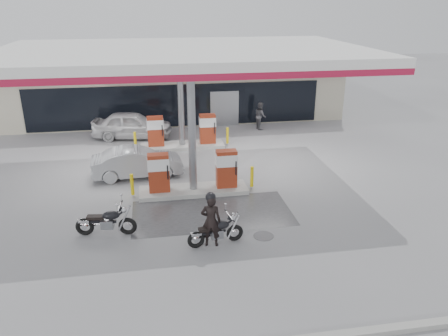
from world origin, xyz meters
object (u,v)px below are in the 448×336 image
object	(u,v)px
main_motorcycle	(217,232)
parked_motorcycle	(107,222)
pump_island_far	(182,135)
sedan_white	(132,125)
hatchback_silver	(137,162)
attendant	(260,116)
pump_island_near	(193,177)
parked_car_left	(101,115)
biker_main	(211,221)

from	to	relation	value
main_motorcycle	parked_motorcycle	xyz separation A→B (m)	(-3.61, 1.23, 0.04)
pump_island_far	parked_motorcycle	distance (m)	9.58
sedan_white	hatchback_silver	size ratio (longest dim) A/B	1.12
main_motorcycle	attendant	xyz separation A→B (m)	(4.72, 13.03, 0.40)
pump_island_near	parked_car_left	distance (m)	12.36
pump_island_far	biker_main	distance (m)	10.27
main_motorcycle	sedan_white	xyz separation A→B (m)	(-3.03, 12.43, 0.33)
sedan_white	hatchback_silver	distance (m)	6.01
biker_main	attendant	bearing A→B (deg)	-100.31
pump_island_far	parked_car_left	xyz separation A→B (m)	(-4.74, 5.42, -0.04)
hatchback_silver	sedan_white	bearing A→B (deg)	-0.37
pump_island_far	parked_car_left	distance (m)	7.20
pump_island_far	sedan_white	distance (m)	3.48
pump_island_far	attendant	world-z (taller)	pump_island_far
parked_motorcycle	parked_car_left	world-z (taller)	parked_car_left
sedan_white	attendant	world-z (taller)	attendant
parked_motorcycle	parked_car_left	bearing A→B (deg)	103.31
pump_island_far	hatchback_silver	bearing A→B (deg)	-121.31
biker_main	pump_island_far	bearing A→B (deg)	-78.90
hatchback_silver	parked_motorcycle	bearing A→B (deg)	165.51
biker_main	hatchback_silver	size ratio (longest dim) A/B	0.44
main_motorcycle	sedan_white	distance (m)	12.80
parked_car_left	main_motorcycle	bearing A→B (deg)	-149.25
main_motorcycle	parked_car_left	world-z (taller)	parked_car_left
biker_main	parked_car_left	bearing A→B (deg)	-62.41
pump_island_near	parked_car_left	xyz separation A→B (m)	(-4.74, 11.42, -0.04)
biker_main	sedan_white	bearing A→B (deg)	-66.87
attendant	hatchback_silver	size ratio (longest dim) A/B	0.41
main_motorcycle	parked_motorcycle	distance (m)	3.81
pump_island_far	biker_main	xyz separation A→B (m)	(0.15, -10.27, 0.19)
main_motorcycle	attendant	distance (m)	13.87
parked_car_left	sedan_white	bearing A→B (deg)	-134.81
pump_island_far	hatchback_silver	world-z (taller)	pump_island_far
sedan_white	parked_car_left	size ratio (longest dim) A/B	0.99
parked_motorcycle	parked_car_left	xyz separation A→B (m)	(-1.47, 14.42, 0.19)
biker_main	hatchback_silver	bearing A→B (deg)	-58.90
attendant	parked_motorcycle	bearing A→B (deg)	140.73
main_motorcycle	pump_island_near	bearing A→B (deg)	84.59
attendant	hatchback_silver	bearing A→B (deg)	127.79
attendant	parked_car_left	xyz separation A→B (m)	(-9.80, 2.62, -0.17)
parked_motorcycle	attendant	world-z (taller)	attendant
parked_motorcycle	hatchback_silver	bearing A→B (deg)	87.04
pump_island_near	biker_main	xyz separation A→B (m)	(0.15, -4.27, 0.19)
main_motorcycle	parked_motorcycle	bearing A→B (deg)	151.24
pump_island_near	pump_island_far	distance (m)	6.00
pump_island_far	biker_main	bearing A→B (deg)	-89.18
pump_island_near	hatchback_silver	world-z (taller)	pump_island_near
pump_island_near	pump_island_far	world-z (taller)	same
biker_main	sedan_white	xyz separation A→B (m)	(-2.84, 12.47, -0.12)
biker_main	attendant	size ratio (longest dim) A/B	1.07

